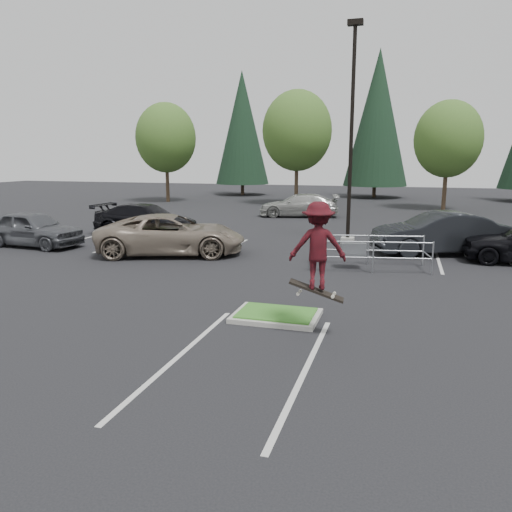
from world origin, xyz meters
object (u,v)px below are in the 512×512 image
(light_pole, at_px, (351,147))
(car_r_charc, at_px, (438,233))
(car_far_silver, at_px, (300,205))
(decid_c, at_px, (448,142))
(conif_a, at_px, (242,128))
(car_l_tan, at_px, (169,235))
(decid_b, at_px, (297,133))
(car_l_black, at_px, (146,220))
(skateboarder, at_px, (317,246))
(conif_b, at_px, (377,118))
(decid_a, at_px, (166,140))
(car_l_grey, at_px, (33,229))
(cart_corral, at_px, (358,249))

(light_pole, xyz_separation_m, car_r_charc, (4.00, -1.66, -3.65))
(car_far_silver, bearing_deg, decid_c, 117.09)
(conif_a, height_order, car_l_tan, conif_a)
(light_pole, distance_m, decid_b, 19.70)
(light_pole, bearing_deg, car_l_black, -176.65)
(skateboarder, bearing_deg, car_l_black, -61.37)
(decid_c, distance_m, car_r_charc, 20.02)
(car_l_tan, xyz_separation_m, car_far_silver, (2.56, 15.00, -0.07))
(conif_b, relative_size, car_l_black, 2.51)
(light_pole, relative_size, conif_a, 0.78)
(decid_a, relative_size, car_l_tan, 1.43)
(car_l_grey, bearing_deg, decid_c, -35.26)
(decid_b, bearing_deg, car_r_charc, -62.50)
(decid_a, distance_m, car_far_silver, 16.90)
(light_pole, xyz_separation_m, decid_c, (5.49, 17.83, 0.69))
(conif_a, bearing_deg, decid_b, -49.83)
(car_l_tan, bearing_deg, car_r_charc, -91.31)
(car_l_grey, bearing_deg, light_pole, -65.12)
(car_l_grey, bearing_deg, decid_a, 16.31)
(car_far_silver, bearing_deg, car_r_charc, 24.72)
(decid_a, distance_m, decid_b, 12.02)
(decid_a, xyz_separation_m, cart_corral, (19.47, -23.49, -4.83))
(decid_a, height_order, car_far_silver, decid_a)
(car_far_silver, bearing_deg, car_l_grey, -43.69)
(decid_a, relative_size, conif_a, 0.69)
(decid_a, bearing_deg, car_r_charc, -41.18)
(decid_b, height_order, car_l_grey, decid_b)
(conif_a, bearing_deg, decid_c, -26.96)
(conif_b, bearing_deg, skateboarder, -88.34)
(conif_b, height_order, car_r_charc, conif_b)
(conif_a, bearing_deg, decid_a, -111.91)
(light_pole, xyz_separation_m, conif_b, (-0.50, 28.50, 3.29))
(car_l_grey, bearing_deg, cart_corral, -86.54)
(light_pole, distance_m, decid_a, 25.86)
(decid_b, distance_m, conif_b, 11.78)
(decid_a, height_order, conif_b, conif_b)
(car_l_tan, bearing_deg, decid_a, 8.34)
(light_pole, distance_m, conif_b, 28.69)
(decid_a, height_order, car_r_charc, decid_a)
(skateboarder, bearing_deg, decid_b, -90.62)
(decid_a, bearing_deg, decid_b, 2.39)
(light_pole, bearing_deg, car_r_charc, -22.51)
(light_pole, relative_size, cart_corral, 2.29)
(cart_corral, xyz_separation_m, car_l_tan, (-7.97, 0.46, 0.12))
(decid_b, bearing_deg, conif_a, 130.17)
(decid_a, distance_m, car_l_black, 20.84)
(decid_c, xyz_separation_m, car_r_charc, (-1.49, -19.49, -4.34))
(conif_b, bearing_deg, decid_b, -121.09)
(conif_b, bearing_deg, car_l_grey, -111.95)
(decid_b, relative_size, car_l_tan, 1.55)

